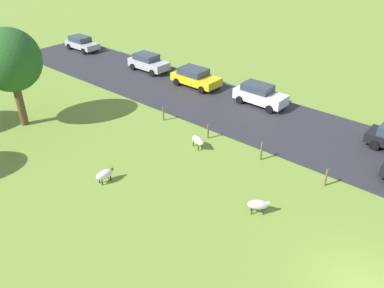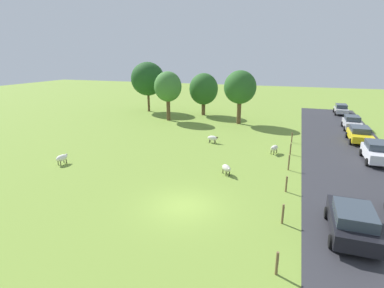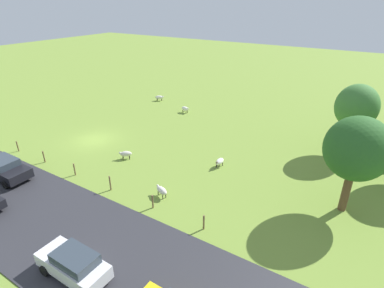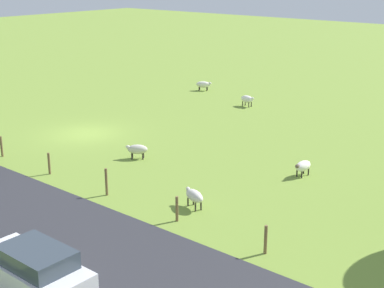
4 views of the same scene
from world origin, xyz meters
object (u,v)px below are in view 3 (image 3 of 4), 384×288
at_px(sheep_2, 162,190).
at_px(car_3, 6,168).
at_px(tree_1, 357,149).
at_px(car_5, 74,264).
at_px(sheep_1, 220,161).
at_px(tree_0, 357,107).
at_px(sheep_4, 159,97).
at_px(sheep_3, 185,109).
at_px(sheep_0, 126,154).

relative_size(sheep_2, car_3, 0.29).
bearing_deg(tree_1, car_5, -39.03).
bearing_deg(sheep_1, car_5, -4.22).
distance_m(sheep_1, car_5, 14.78).
relative_size(tree_0, car_3, 1.53).
distance_m(sheep_4, tree_0, 26.12).
bearing_deg(sheep_2, sheep_3, -152.19).
height_order(sheep_1, sheep_2, sheep_2).
distance_m(sheep_0, sheep_1, 8.77).
bearing_deg(car_3, car_5, 74.48).
xyz_separation_m(sheep_1, car_3, (11.10, -14.18, 0.40)).
relative_size(sheep_1, sheep_4, 0.91).
relative_size(car_3, car_5, 1.05).
relative_size(tree_0, car_5, 1.60).
bearing_deg(sheep_4, tree_0, 82.22).
distance_m(sheep_0, tree_1, 19.00).
bearing_deg(sheep_0, sheep_1, 112.43).
distance_m(tree_0, car_5, 26.15).
xyz_separation_m(sheep_1, sheep_2, (6.36, -1.62, 0.04)).
bearing_deg(sheep_3, sheep_1, 45.40).
relative_size(sheep_2, sheep_3, 1.06).
xyz_separation_m(sheep_2, car_3, (4.74, -12.56, 0.36)).
distance_m(sheep_2, tree_1, 13.77).
relative_size(sheep_4, car_5, 0.31).
bearing_deg(car_5, sheep_2, -176.36).
bearing_deg(car_3, sheep_1, 128.05).
bearing_deg(car_5, car_3, -105.52).
bearing_deg(car_3, tree_0, 130.73).
xyz_separation_m(sheep_0, car_3, (7.75, -6.08, 0.39)).
relative_size(sheep_1, sheep_2, 0.92).
relative_size(tree_1, car_5, 1.66).
xyz_separation_m(sheep_4, tree_1, (13.29, 26.59, 4.30)).
height_order(sheep_1, sheep_4, same).
bearing_deg(car_5, sheep_3, -159.60).
bearing_deg(car_5, sheep_1, 175.78).
distance_m(sheep_3, sheep_4, 6.41).
xyz_separation_m(tree_0, tree_1, (9.80, 1.04, 0.15)).
height_order(sheep_1, tree_1, tree_1).
distance_m(sheep_4, tree_1, 30.03).
bearing_deg(tree_0, sheep_2, -35.09).
distance_m(sheep_1, car_3, 18.01).
xyz_separation_m(tree_1, car_3, (10.32, -24.41, -3.90)).
distance_m(sheep_3, tree_0, 20.02).
bearing_deg(tree_0, car_5, -23.39).
distance_m(sheep_0, car_3, 9.86).
relative_size(sheep_4, tree_0, 0.19).
relative_size(sheep_0, sheep_2, 0.90).
distance_m(sheep_0, sheep_4, 17.88).
xyz_separation_m(sheep_0, car_5, (11.39, 7.02, 0.40)).
distance_m(sheep_3, tree_1, 23.74).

